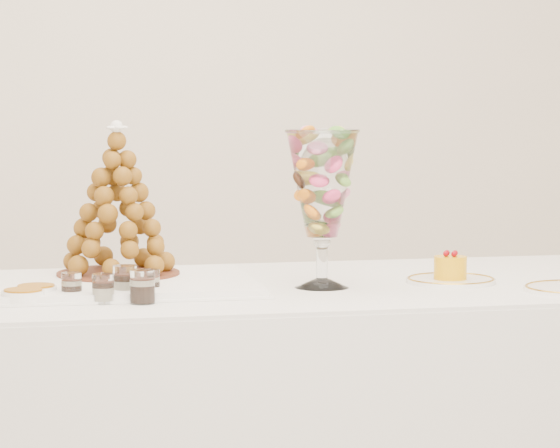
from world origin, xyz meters
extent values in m
cube|color=white|center=(0.00, 2.00, 1.40)|extent=(4.50, 0.04, 2.80)
cube|color=white|center=(0.01, 0.20, 0.83)|extent=(2.20, 0.92, 0.01)
cube|color=white|center=(-0.31, 0.22, 0.85)|extent=(0.66, 0.50, 0.02)
cylinder|color=white|center=(0.18, 0.13, 0.85)|extent=(0.14, 0.14, 0.02)
cylinder|color=white|center=(0.18, 0.13, 0.90)|extent=(0.03, 0.03, 0.09)
sphere|color=white|center=(0.18, 0.13, 0.95)|extent=(0.04, 0.04, 0.04)
cylinder|color=white|center=(0.52, 0.13, 0.84)|extent=(0.23, 0.23, 0.01)
cylinder|color=white|center=(-0.45, 0.06, 0.87)|extent=(0.05, 0.05, 0.06)
cylinder|color=white|center=(-0.32, 0.06, 0.87)|extent=(0.06, 0.06, 0.08)
cylinder|color=white|center=(-0.26, 0.09, 0.87)|extent=(0.05, 0.05, 0.06)
cylinder|color=white|center=(-0.38, 0.00, 0.87)|extent=(0.06, 0.06, 0.07)
cylinder|color=white|center=(-0.29, -0.03, 0.87)|extent=(0.07, 0.07, 0.08)
cylinder|color=white|center=(-0.53, 0.10, 0.85)|extent=(0.10, 0.10, 0.03)
cylinder|color=white|center=(-0.56, 0.03, 0.85)|extent=(0.10, 0.10, 0.03)
cylinder|color=#612C19|center=(-0.31, 0.33, 0.86)|extent=(0.31, 0.31, 0.01)
cone|color=brown|center=(-0.31, 0.33, 1.05)|extent=(0.32, 0.32, 0.38)
sphere|color=white|center=(-0.31, 0.33, 1.23)|extent=(0.04, 0.04, 0.04)
cylinder|color=#F4AB0B|center=(0.52, 0.13, 0.87)|extent=(0.08, 0.08, 0.06)
sphere|color=maroon|center=(0.53, 0.13, 0.91)|extent=(0.01, 0.01, 0.01)
sphere|color=maroon|center=(0.51, 0.14, 0.91)|extent=(0.01, 0.01, 0.01)
sphere|color=maroon|center=(0.50, 0.12, 0.91)|extent=(0.01, 0.01, 0.01)
sphere|color=maroon|center=(0.52, 0.11, 0.91)|extent=(0.01, 0.01, 0.01)
camera|label=1|loc=(-0.68, -3.04, 1.31)|focal=85.00mm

